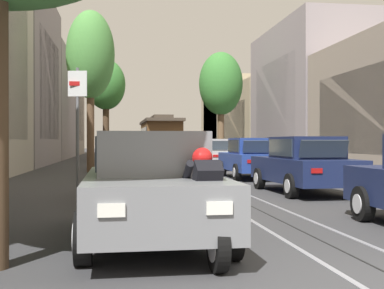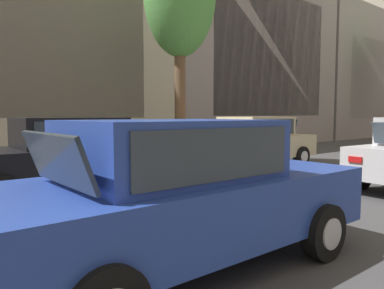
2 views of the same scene
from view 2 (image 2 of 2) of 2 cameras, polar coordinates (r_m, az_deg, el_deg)
The scene contains 5 objects.
ground_plane at distance 12.98m, azimuth 26.00°, elevation -3.17°, with size 160.00×160.00×0.00m, color #38383A.
building_facade_left at distance 23.60m, azimuth 10.59°, elevation 12.74°, with size 5.88×61.17×10.67m.
parked_car_black_mid_left at distance 8.16m, azimuth -18.78°, elevation -1.57°, with size 2.08×4.40×1.58m.
parked_car_beige_fourth_left at distance 11.88m, azimuth 9.39°, elevation 0.44°, with size 2.03×4.37×1.58m.
parked_car_blue_mid_right at distance 4.02m, azimuth -2.01°, elevation -7.42°, with size 2.01×4.37×1.58m.
Camera 2 is at (5.35, 12.87, 1.63)m, focal length 34.99 mm.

